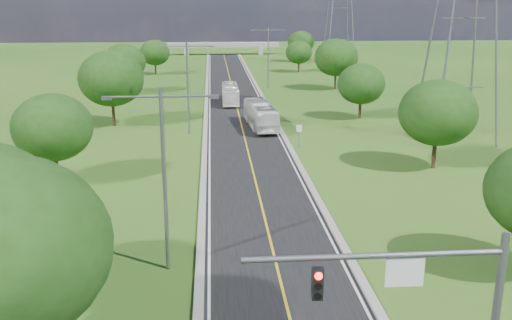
% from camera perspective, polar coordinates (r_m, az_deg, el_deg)
% --- Properties ---
extents(ground, '(260.00, 260.00, 0.00)m').
position_cam_1_polar(ground, '(78.42, -1.89, 5.17)').
color(ground, '#255317').
rests_on(ground, ground).
extents(road, '(8.00, 150.00, 0.06)m').
position_cam_1_polar(road, '(84.32, -2.08, 5.93)').
color(road, black).
rests_on(road, ground).
extents(curb_left, '(0.50, 150.00, 0.22)m').
position_cam_1_polar(curb_left, '(84.24, -4.99, 5.93)').
color(curb_left, gray).
rests_on(curb_left, ground).
extents(curb_right, '(0.50, 150.00, 0.22)m').
position_cam_1_polar(curb_right, '(84.58, 0.81, 6.03)').
color(curb_right, gray).
rests_on(curb_right, ground).
extents(signal_mast, '(8.54, 0.33, 7.20)m').
position_cam_1_polar(signal_mast, '(19.89, 17.47, -13.35)').
color(signal_mast, slate).
rests_on(signal_mast, ground).
extents(speed_limit_sign, '(0.55, 0.09, 2.40)m').
position_cam_1_polar(speed_limit_sign, '(57.12, 4.33, 2.79)').
color(speed_limit_sign, slate).
rests_on(speed_limit_sign, ground).
extents(overpass, '(30.00, 3.00, 3.20)m').
position_cam_1_polar(overpass, '(157.52, -3.26, 11.34)').
color(overpass, gray).
rests_on(overpass, ground).
extents(streetlight_near_left, '(5.90, 0.25, 10.00)m').
position_cam_1_polar(streetlight_near_left, '(30.33, -9.21, -0.54)').
color(streetlight_near_left, slate).
rests_on(streetlight_near_left, ground).
extents(streetlight_mid_left, '(5.90, 0.25, 10.00)m').
position_cam_1_polar(streetlight_mid_left, '(62.65, -6.85, 7.91)').
color(streetlight_mid_left, slate).
rests_on(streetlight_mid_left, ground).
extents(streetlight_far_right, '(5.90, 0.25, 10.00)m').
position_cam_1_polar(streetlight_far_right, '(95.86, 1.22, 10.69)').
color(streetlight_far_right, slate).
rests_on(streetlight_far_right, ground).
extents(power_tower_near, '(9.00, 6.40, 28.00)m').
position_cam_1_polar(power_tower_near, '(62.42, 20.23, 14.49)').
color(power_tower_near, slate).
rests_on(power_tower_near, ground).
extents(power_tower_far, '(9.00, 6.40, 28.00)m').
position_cam_1_polar(power_tower_far, '(135.26, 8.42, 15.41)').
color(power_tower_far, slate).
rests_on(power_tower_far, ground).
extents(tree_lb, '(6.30, 6.30, 7.33)m').
position_cam_1_polar(tree_lb, '(47.75, -19.68, 3.09)').
color(tree_lb, black).
rests_on(tree_lb, ground).
extents(tree_lc, '(7.56, 7.56, 8.79)m').
position_cam_1_polar(tree_lc, '(68.59, -14.29, 7.90)').
color(tree_lc, black).
rests_on(tree_lc, ground).
extents(tree_ld, '(6.72, 6.72, 7.82)m').
position_cam_1_polar(tree_ld, '(92.52, -13.06, 9.50)').
color(tree_ld, black).
rests_on(tree_ld, ground).
extents(tree_le, '(5.88, 5.88, 6.84)m').
position_cam_1_polar(tree_le, '(116.00, -10.09, 10.53)').
color(tree_le, black).
rests_on(tree_le, ground).
extents(tree_rb, '(6.72, 6.72, 7.82)m').
position_cam_1_polar(tree_rb, '(51.72, 17.72, 4.52)').
color(tree_rb, black).
rests_on(tree_rb, ground).
extents(tree_rc, '(5.88, 5.88, 6.84)m').
position_cam_1_polar(tree_rc, '(72.13, 10.47, 7.49)').
color(tree_rc, black).
rests_on(tree_rc, ground).
extents(tree_rd, '(7.14, 7.14, 8.30)m').
position_cam_1_polar(tree_rd, '(95.67, 8.01, 10.12)').
color(tree_rd, black).
rests_on(tree_rd, ground).
extents(tree_re, '(5.46, 5.46, 6.35)m').
position_cam_1_polar(tree_re, '(118.84, 4.31, 10.69)').
color(tree_re, black).
rests_on(tree_re, ground).
extents(tree_rf, '(6.30, 6.30, 7.33)m').
position_cam_1_polar(tree_rf, '(139.03, 4.52, 11.67)').
color(tree_rf, black).
rests_on(tree_rf, ground).
extents(bus_outbound, '(3.34, 10.71, 2.94)m').
position_cam_1_polar(bus_outbound, '(65.97, 0.44, 4.52)').
color(bus_outbound, silver).
rests_on(bus_outbound, road).
extents(bus_inbound, '(2.34, 9.65, 2.68)m').
position_cam_1_polar(bus_inbound, '(82.06, -2.59, 6.63)').
color(bus_inbound, white).
rests_on(bus_inbound, road).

